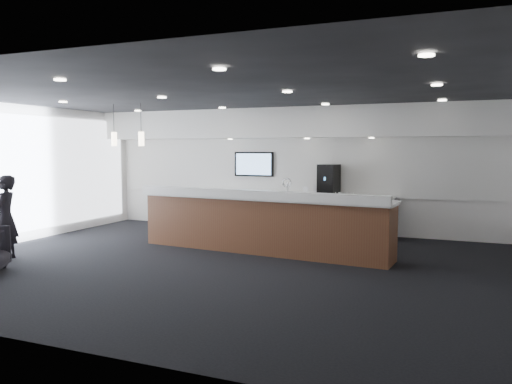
% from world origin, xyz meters
% --- Properties ---
extents(ground, '(10.00, 10.00, 0.00)m').
position_xyz_m(ground, '(0.00, 0.00, 0.00)').
color(ground, black).
rests_on(ground, ground).
extents(ceiling, '(10.00, 8.00, 0.02)m').
position_xyz_m(ceiling, '(0.00, 0.00, 3.00)').
color(ceiling, black).
rests_on(ceiling, back_wall).
extents(back_wall, '(10.00, 0.02, 3.00)m').
position_xyz_m(back_wall, '(0.00, 4.00, 1.50)').
color(back_wall, white).
rests_on(back_wall, ground).
extents(left_wall, '(0.02, 8.00, 3.00)m').
position_xyz_m(left_wall, '(-5.00, 0.00, 1.50)').
color(left_wall, white).
rests_on(left_wall, ground).
extents(soffit_bulkhead, '(10.00, 0.90, 0.70)m').
position_xyz_m(soffit_bulkhead, '(0.00, 3.55, 2.65)').
color(soffit_bulkhead, white).
rests_on(soffit_bulkhead, back_wall).
extents(alcove_panel, '(9.80, 0.06, 1.40)m').
position_xyz_m(alcove_panel, '(0.00, 3.97, 1.60)').
color(alcove_panel, white).
rests_on(alcove_panel, back_wall).
extents(window_blinds_wall, '(0.04, 7.36, 2.55)m').
position_xyz_m(window_blinds_wall, '(-4.96, 0.00, 1.50)').
color(window_blinds_wall, '#A2AEC3').
rests_on(window_blinds_wall, left_wall).
extents(back_credenza, '(5.06, 0.66, 0.95)m').
position_xyz_m(back_credenza, '(-0.00, 3.64, 0.48)').
color(back_credenza, gray).
rests_on(back_credenza, ground).
extents(wall_tv, '(1.05, 0.08, 0.62)m').
position_xyz_m(wall_tv, '(-1.00, 3.91, 1.65)').
color(wall_tv, black).
rests_on(wall_tv, back_wall).
extents(pendant_left, '(0.12, 0.12, 0.30)m').
position_xyz_m(pendant_left, '(-2.40, 0.80, 2.25)').
color(pendant_left, '#FFEBC6').
rests_on(pendant_left, ceiling).
extents(pendant_right, '(0.12, 0.12, 0.30)m').
position_xyz_m(pendant_right, '(-3.10, 0.80, 2.25)').
color(pendant_right, '#FFEBC6').
rests_on(pendant_right, ceiling).
extents(ceiling_can_lights, '(7.00, 5.00, 0.02)m').
position_xyz_m(ceiling_can_lights, '(0.00, 0.00, 2.97)').
color(ceiling_can_lights, silver).
rests_on(ceiling_can_lights, ceiling).
extents(service_counter, '(5.28, 1.34, 1.49)m').
position_xyz_m(service_counter, '(0.26, 1.24, 0.58)').
color(service_counter, brown).
rests_on(service_counter, ground).
extents(coffee_machine, '(0.48, 0.58, 0.72)m').
position_xyz_m(coffee_machine, '(1.00, 3.68, 1.31)').
color(coffee_machine, black).
rests_on(coffee_machine, back_credenza).
extents(info_sign_left, '(0.14, 0.06, 0.19)m').
position_xyz_m(info_sign_left, '(0.47, 3.56, 1.05)').
color(info_sign_left, white).
rests_on(info_sign_left, back_credenza).
extents(info_sign_right, '(0.20, 0.06, 0.26)m').
position_xyz_m(info_sign_right, '(0.77, 3.56, 1.08)').
color(info_sign_right, white).
rests_on(info_sign_right, back_credenza).
extents(lounge_guest, '(0.59, 0.68, 1.56)m').
position_xyz_m(lounge_guest, '(-3.82, -1.19, 0.78)').
color(lounge_guest, black).
rests_on(lounge_guest, ground).
extents(cup_0, '(0.09, 0.09, 0.08)m').
position_xyz_m(cup_0, '(1.58, 3.58, 0.99)').
color(cup_0, white).
rests_on(cup_0, back_credenza).
extents(cup_1, '(0.13, 0.13, 0.08)m').
position_xyz_m(cup_1, '(1.44, 3.58, 0.99)').
color(cup_1, white).
rests_on(cup_1, back_credenza).
extents(cup_2, '(0.11, 0.11, 0.08)m').
position_xyz_m(cup_2, '(1.30, 3.58, 0.99)').
color(cup_2, white).
rests_on(cup_2, back_credenza).
extents(cup_3, '(0.12, 0.12, 0.08)m').
position_xyz_m(cup_3, '(1.16, 3.58, 0.99)').
color(cup_3, white).
rests_on(cup_3, back_credenza).
extents(cup_4, '(0.12, 0.12, 0.08)m').
position_xyz_m(cup_4, '(1.02, 3.58, 0.99)').
color(cup_4, white).
rests_on(cup_4, back_credenza).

